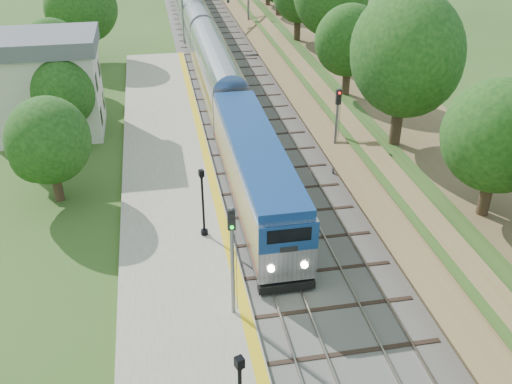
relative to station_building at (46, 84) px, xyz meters
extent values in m
cube|color=#4C4944|center=(16.00, 30.00, -4.03)|extent=(9.50, 170.00, 0.12)
cube|color=gray|center=(13.28, 30.00, -3.89)|extent=(0.08, 170.00, 0.16)
cube|color=gray|center=(14.72, 30.00, -3.89)|extent=(0.08, 170.00, 0.16)
cube|color=gray|center=(17.28, 30.00, -3.89)|extent=(0.08, 170.00, 0.16)
cube|color=gray|center=(18.72, 30.00, -3.89)|extent=(0.08, 170.00, 0.16)
cube|color=gray|center=(8.80, -14.00, -3.90)|extent=(6.40, 68.00, 0.38)
cube|color=gold|center=(11.65, -14.00, -3.70)|extent=(0.55, 68.00, 0.01)
cube|color=brown|center=(25.50, 30.00, -2.59)|extent=(9.00, 170.00, 3.00)
cube|color=brown|center=(21.60, 30.00, -2.79)|extent=(4.47, 170.00, 4.54)
cylinder|color=#332316|center=(24.00, -20.00, 0.22)|extent=(0.60, 0.60, 2.62)
sphere|color=#12380F|center=(24.00, -20.00, 3.79)|extent=(5.70, 5.70, 5.70)
cube|color=beige|center=(0.00, 0.00, -0.69)|extent=(8.00, 6.00, 6.80)
cube|color=#56595E|center=(0.00, 0.00, 3.31)|extent=(8.60, 6.60, 1.20)
cube|color=black|center=(4.01, -1.80, -2.29)|extent=(0.05, 1.10, 1.30)
cube|color=black|center=(4.01, 1.80, -2.29)|extent=(0.05, 1.10, 1.30)
cube|color=black|center=(4.01, -1.80, 0.51)|extent=(0.05, 1.10, 1.30)
cube|color=black|center=(4.01, 1.80, 0.51)|extent=(0.05, 1.10, 1.30)
cylinder|color=slate|center=(12.50, 25.00, -0.99)|extent=(0.24, 0.24, 6.20)
cylinder|color=slate|center=(20.50, 25.00, -0.99)|extent=(0.24, 0.24, 6.20)
cube|color=black|center=(14.00, 24.85, 1.11)|extent=(0.30, 0.20, 0.90)
cylinder|color=#332316|center=(2.00, -4.00, -2.86)|extent=(0.60, 0.60, 2.45)
sphere|color=#12380F|center=(2.00, -4.00, 0.46)|extent=(5.32, 5.32, 5.32)
cylinder|color=#332316|center=(2.00, 12.00, -2.86)|extent=(0.60, 0.60, 2.45)
sphere|color=#12380F|center=(2.00, 12.00, 0.46)|extent=(5.32, 5.32, 5.32)
cube|color=black|center=(14.00, -14.59, -3.51)|extent=(2.74, 17.13, 0.59)
cube|color=#B7BAC1|center=(14.00, -14.59, -1.53)|extent=(2.97, 17.85, 3.37)
cube|color=navy|center=(14.00, -14.59, 0.37)|extent=(2.86, 17.13, 0.44)
cube|color=navy|center=(14.00, -23.55, -0.59)|extent=(2.94, 0.10, 1.49)
cube|color=black|center=(14.00, -23.59, -0.39)|extent=(2.18, 0.06, 0.74)
cube|color=maroon|center=(14.00, -14.59, -2.67)|extent=(2.99, 17.49, 0.10)
cube|color=#B7BAC1|center=(14.00, 4.85, -1.88)|extent=(2.97, 19.83, 3.87)
cube|color=#B7BAC1|center=(14.00, 25.28, -1.88)|extent=(2.97, 19.83, 3.87)
cube|color=black|center=(10.27, -31.96, 0.58)|extent=(0.36, 0.36, 0.40)
cube|color=silver|center=(10.27, -31.96, 0.58)|extent=(0.26, 0.26, 0.30)
cylinder|color=black|center=(10.43, -17.78, -3.57)|extent=(0.41, 0.41, 0.28)
cylinder|color=black|center=(10.43, -17.78, -1.73)|extent=(0.13, 0.13, 3.67)
cube|color=black|center=(10.43, -17.78, 0.29)|extent=(0.32, 0.32, 0.38)
cube|color=silver|center=(10.43, -17.78, 0.29)|extent=(0.23, 0.23, 0.28)
cylinder|color=slate|center=(11.10, -24.67, -0.79)|extent=(0.18, 0.18, 5.84)
cube|color=black|center=(11.10, -24.67, 1.52)|extent=(0.34, 0.22, 1.01)
cylinder|color=#0CE526|center=(11.10, -24.80, 1.52)|extent=(0.16, 0.06, 0.16)
cylinder|color=slate|center=(20.20, -11.34, -0.84)|extent=(0.18, 0.18, 6.26)
cube|color=black|center=(20.20, -11.34, 1.68)|extent=(0.34, 0.22, 1.01)
cylinder|color=#FF0C0C|center=(20.20, -11.47, 1.68)|extent=(0.16, 0.06, 0.16)
camera|label=1|loc=(8.33, -45.38, 14.80)|focal=40.00mm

